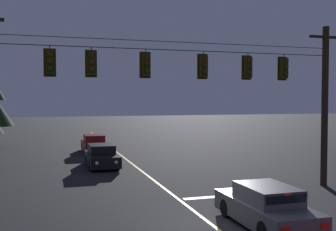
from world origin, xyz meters
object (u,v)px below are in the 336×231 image
object	(u,v)px
traffic_light_far_right	(284,68)
car_waiting_near_lane	(266,207)
car_oncoming_trailing	(94,144)
traffic_light_centre	(146,65)
traffic_light_rightmost	(248,67)
traffic_light_leftmost	(50,62)
traffic_light_left_inner	(91,63)
traffic_light_right_inner	(204,66)
car_oncoming_lead	(102,156)

from	to	relation	value
traffic_light_far_right	car_waiting_near_lane	size ratio (longest dim) A/B	0.28
car_oncoming_trailing	traffic_light_centre	bearing A→B (deg)	-88.37
traffic_light_rightmost	car_waiting_near_lane	xyz separation A→B (m)	(-1.86, -4.80, -5.04)
traffic_light_leftmost	car_oncoming_trailing	size ratio (longest dim) A/B	0.28
traffic_light_left_inner	car_oncoming_trailing	xyz separation A→B (m)	(1.81, 15.89, -5.04)
traffic_light_centre	traffic_light_far_right	xyz separation A→B (m)	(6.65, 0.00, 0.00)
traffic_light_rightmost	traffic_light_far_right	world-z (taller)	same
traffic_light_left_inner	traffic_light_far_right	size ratio (longest dim) A/B	1.00
traffic_light_rightmost	car_oncoming_trailing	world-z (taller)	traffic_light_rightmost
traffic_light_right_inner	traffic_light_rightmost	xyz separation A→B (m)	(2.17, 0.00, 0.00)
traffic_light_far_right	car_oncoming_lead	distance (m)	12.51
car_oncoming_lead	car_oncoming_trailing	size ratio (longest dim) A/B	1.00
traffic_light_far_right	car_oncoming_trailing	xyz separation A→B (m)	(-7.10, 15.89, -5.04)
traffic_light_right_inner	traffic_light_rightmost	distance (m)	2.17
traffic_light_leftmost	car_oncoming_lead	size ratio (longest dim) A/B	0.28
traffic_light_left_inner	traffic_light_far_right	bearing A→B (deg)	0.00
car_oncoming_lead	car_oncoming_trailing	xyz separation A→B (m)	(0.32, 7.17, 0.00)
traffic_light_centre	car_waiting_near_lane	world-z (taller)	traffic_light_centre
traffic_light_left_inner	traffic_light_centre	world-z (taller)	same
traffic_light_rightmost	traffic_light_far_right	size ratio (longest dim) A/B	1.00
traffic_light_right_inner	traffic_light_far_right	bearing A→B (deg)	0.00
traffic_light_leftmost	car_oncoming_trailing	distance (m)	17.01
traffic_light_far_right	car_oncoming_trailing	distance (m)	18.12
traffic_light_left_inner	car_oncoming_lead	size ratio (longest dim) A/B	0.28
traffic_light_left_inner	traffic_light_right_inner	bearing A→B (deg)	0.00
traffic_light_centre	car_waiting_near_lane	bearing A→B (deg)	-58.72
traffic_light_centre	car_oncoming_lead	world-z (taller)	traffic_light_centre
traffic_light_centre	car_waiting_near_lane	size ratio (longest dim) A/B	0.28
traffic_light_leftmost	car_waiting_near_lane	world-z (taller)	traffic_light_leftmost
car_oncoming_lead	car_oncoming_trailing	distance (m)	7.18
traffic_light_right_inner	car_oncoming_lead	xyz separation A→B (m)	(-3.38, 8.71, -5.04)
traffic_light_leftmost	traffic_light_left_inner	bearing A→B (deg)	0.00
traffic_light_right_inner	car_oncoming_lead	size ratio (longest dim) A/B	0.28
car_waiting_near_lane	traffic_light_centre	bearing A→B (deg)	121.28
traffic_light_leftmost	car_oncoming_lead	xyz separation A→B (m)	(3.11, 8.71, -5.04)
car_oncoming_trailing	traffic_light_rightmost	bearing A→B (deg)	-71.78
traffic_light_centre	traffic_light_far_right	world-z (taller)	same
traffic_light_rightmost	traffic_light_right_inner	bearing A→B (deg)	180.00
car_oncoming_lead	traffic_light_leftmost	bearing A→B (deg)	-109.62
traffic_light_centre	traffic_light_right_inner	bearing A→B (deg)	0.00
traffic_light_leftmost	car_waiting_near_lane	bearing A→B (deg)	-35.24
traffic_light_far_right	car_waiting_near_lane	distance (m)	7.90
traffic_light_centre	car_oncoming_lead	bearing A→B (deg)	95.08
traffic_light_far_right	car_waiting_near_lane	world-z (taller)	traffic_light_far_right
traffic_light_centre	car_waiting_near_lane	distance (m)	7.55
car_oncoming_trailing	car_oncoming_lead	bearing A→B (deg)	-92.57
traffic_light_rightmost	car_oncoming_trailing	size ratio (longest dim) A/B	0.28
traffic_light_left_inner	traffic_light_right_inner	world-z (taller)	same
traffic_light_left_inner	traffic_light_right_inner	xyz separation A→B (m)	(4.87, 0.00, 0.00)
traffic_light_centre	car_oncoming_trailing	world-z (taller)	traffic_light_centre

